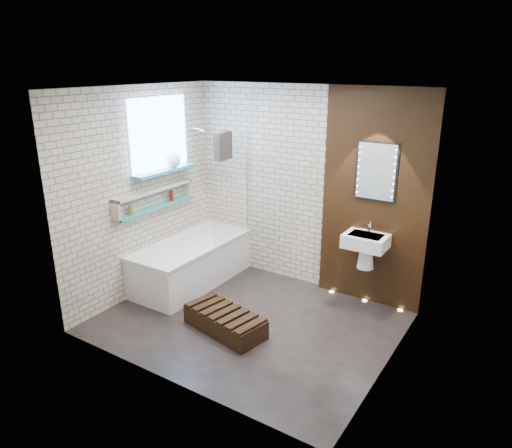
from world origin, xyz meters
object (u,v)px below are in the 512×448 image
Objects in this scene: bathtub at (192,262)px; bath_screen at (231,188)px; led_mirror at (376,172)px; walnut_step at (225,322)px; washbasin at (366,246)px.

bath_screen is at bearing 51.10° from bathtub.
bath_screen is at bearing -169.34° from led_mirror.
walnut_step is (-1.07, -1.53, -1.54)m from led_mirror.
washbasin is 0.88m from led_mirror.
bath_screen is 1.89m from led_mirror.
bath_screen is at bearing 122.16° from walnut_step.
bath_screen reaches higher than washbasin.
led_mirror is (2.17, 0.78, 1.36)m from bathtub.
led_mirror is 2.43m from walnut_step.
led_mirror is at bearing 55.03° from walnut_step.
led_mirror is at bearing 90.00° from washbasin.
walnut_step is at bearing -57.84° from bath_screen.
bath_screen is (0.35, 0.44, 0.99)m from bathtub.
washbasin is 0.61× the size of walnut_step.
bathtub is 1.35m from walnut_step.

